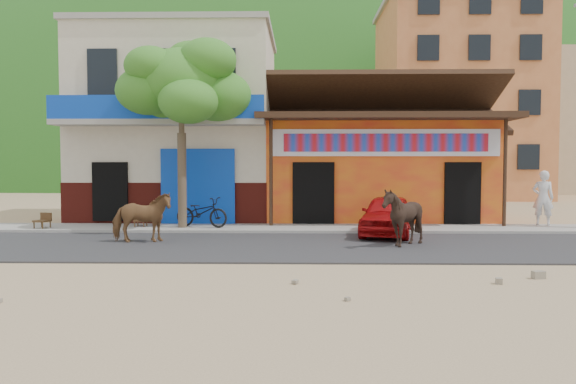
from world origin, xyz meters
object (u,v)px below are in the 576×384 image
(cafe_chair_left, at_px, (42,214))
(cafe_chair_right, at_px, (141,214))
(tree, at_px, (182,133))
(cow_tan, at_px, (142,217))
(scooter, at_px, (202,212))
(cow_dark, at_px, (403,217))
(red_car, at_px, (388,215))
(pedestrian, at_px, (543,198))

(cafe_chair_left, height_order, cafe_chair_right, cafe_chair_left)
(tree, bearing_deg, cafe_chair_left, -176.49)
(cafe_chair_left, bearing_deg, cow_tan, -16.43)
(cow_tan, distance_m, scooter, 3.12)
(tree, distance_m, cow_dark, 7.58)
(cow_dark, bearing_deg, tree, -122.82)
(tree, distance_m, scooter, 2.59)
(cafe_chair_right, bearing_deg, cafe_chair_left, -167.64)
(red_car, relative_size, scooter, 1.91)
(cow_dark, distance_m, red_car, 2.27)
(cow_tan, bearing_deg, pedestrian, -82.09)
(cow_dark, height_order, scooter, cow_dark)
(red_car, bearing_deg, scooter, -177.10)
(cow_tan, relative_size, cafe_chair_right, 1.98)
(cow_tan, height_order, cow_dark, cow_dark)
(scooter, bearing_deg, cow_dark, -100.86)
(cow_dark, height_order, red_car, cow_dark)
(tree, xyz_separation_m, pedestrian, (11.74, 0.84, -2.10))
(tree, height_order, cafe_chair_left, tree)
(tree, relative_size, cafe_chair_right, 7.45)
(cow_tan, height_order, pedestrian, pedestrian)
(tree, relative_size, red_car, 1.71)
(cow_tan, distance_m, red_car, 7.07)
(cow_dark, bearing_deg, cafe_chair_right, -119.62)
(pedestrian, relative_size, cafe_chair_right, 2.24)
(cafe_chair_right, bearing_deg, cow_dark, -21.12)
(cow_tan, relative_size, scooter, 0.87)
(scooter, xyz_separation_m, cafe_chair_left, (-5.00, -0.37, -0.03))
(cow_tan, distance_m, cafe_chair_right, 3.15)
(tree, xyz_separation_m, cafe_chair_left, (-4.40, -0.27, -2.55))
(red_car, height_order, cafe_chair_right, red_car)
(cow_tan, bearing_deg, cow_dark, -103.26)
(red_car, distance_m, pedestrian, 5.74)
(cafe_chair_left, bearing_deg, cow_dark, 0.74)
(cafe_chair_right, bearing_deg, pedestrian, 6.28)
(scooter, relative_size, cafe_chair_left, 2.05)
(tree, xyz_separation_m, cafe_chair_right, (-1.40, 0.20, -2.60))
(cow_tan, height_order, scooter, cow_tan)
(cow_dark, bearing_deg, pedestrian, 123.10)
(tree, relative_size, cow_dark, 4.02)
(cafe_chair_left, bearing_deg, pedestrian, 20.70)
(pedestrian, bearing_deg, cafe_chair_left, 22.92)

